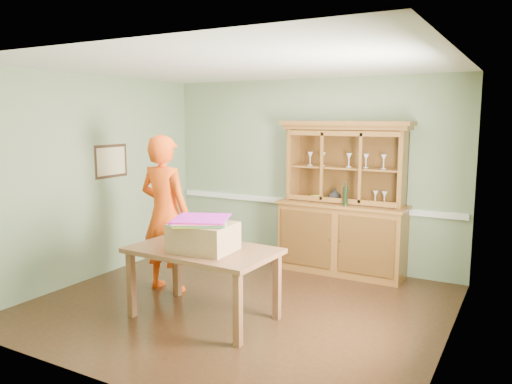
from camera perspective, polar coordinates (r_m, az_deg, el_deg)
The scene contains 14 objects.
floor at distance 5.92m, azimuth -1.94°, elevation -12.75°, with size 4.50×4.50×0.00m, color #422415.
ceiling at distance 5.54m, azimuth -2.08°, elevation 14.24°, with size 4.50×4.50×0.00m, color white.
wall_back at distance 7.35m, azimuth 6.09°, elevation 2.24°, with size 4.50×4.50×0.00m, color gray.
wall_left at distance 7.00m, azimuth -17.99°, elevation 1.56°, with size 4.00×4.00×0.00m, color gray.
wall_right at distance 4.83m, azimuth 21.53°, elevation -1.58°, with size 4.00×4.00×0.00m, color gray.
wall_front at distance 4.02m, azimuth -16.91°, elevation -3.27°, with size 4.50×4.50×0.00m, color gray.
chair_rail at distance 7.38m, azimuth 5.96°, elevation -1.25°, with size 4.41×0.05×0.08m, color white.
framed_map at distance 7.17m, azimuth -16.20°, elevation 3.40°, with size 0.03×0.60×0.46m.
window_panel at distance 4.51m, azimuth 20.86°, elevation -0.28°, with size 0.03×0.96×1.36m.
china_hutch at distance 7.00m, azimuth 9.86°, elevation -3.21°, with size 1.79×0.59×2.10m.
dining_table at distance 5.38m, azimuth -6.06°, elevation -7.35°, with size 1.58×0.98×0.77m.
cardboard_box at distance 5.23m, azimuth -6.03°, elevation -5.13°, with size 0.63×0.50×0.29m, color tan.
kite_stack at distance 5.21m, azimuth -6.36°, elevation -3.23°, with size 0.73×0.73×0.05m.
person at distance 6.26m, azimuth -10.36°, elevation -2.45°, with size 0.71×0.46×1.94m, color #FE5010.
Camera 1 is at (2.85, -4.72, 2.14)m, focal length 35.00 mm.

